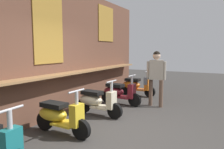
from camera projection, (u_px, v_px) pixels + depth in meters
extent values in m
plane|color=#383533|center=(120.00, 132.00, 4.50)|extent=(26.80, 26.80, 0.00)
cube|color=brown|center=(46.00, 51.00, 5.25)|extent=(9.57, 0.25, 3.44)
cube|color=olive|center=(57.00, 75.00, 5.18)|extent=(8.62, 0.36, 0.05)
cube|color=olive|center=(49.00, 29.00, 5.09)|extent=(0.95, 0.02, 1.65)
cube|color=olive|center=(106.00, 24.00, 7.46)|extent=(1.01, 0.02, 1.20)
cube|color=#197075|center=(11.00, 144.00, 2.88)|extent=(0.29, 0.18, 0.44)
cylinder|color=#B7B7BC|center=(11.00, 135.00, 2.86)|extent=(0.07, 0.07, 0.70)
cylinder|color=#B7B7BC|center=(9.00, 110.00, 2.82)|extent=(0.46, 0.07, 0.04)
ellipsoid|color=gold|center=(53.00, 114.00, 4.47)|extent=(0.40, 0.71, 0.30)
cube|color=black|center=(54.00, 105.00, 4.42)|extent=(0.32, 0.56, 0.10)
cube|color=gold|center=(66.00, 123.00, 4.31)|extent=(0.39, 0.51, 0.04)
cube|color=gold|center=(77.00, 115.00, 4.14)|extent=(0.28, 0.17, 0.44)
cylinder|color=#B7B7BC|center=(77.00, 109.00, 4.12)|extent=(0.07, 0.07, 0.70)
cylinder|color=#B7B7BC|center=(76.00, 91.00, 4.08)|extent=(0.46, 0.05, 0.04)
cylinder|color=black|center=(81.00, 130.00, 4.12)|extent=(0.11, 0.40, 0.40)
cylinder|color=black|center=(45.00, 121.00, 4.62)|extent=(0.11, 0.40, 0.40)
ellipsoid|color=beige|center=(91.00, 100.00, 5.71)|extent=(0.40, 0.71, 0.30)
cube|color=black|center=(92.00, 93.00, 5.67)|extent=(0.32, 0.56, 0.10)
cube|color=beige|center=(102.00, 107.00, 5.56)|extent=(0.40, 0.51, 0.04)
cube|color=beige|center=(111.00, 100.00, 5.38)|extent=(0.29, 0.17, 0.44)
cylinder|color=#B7B7BC|center=(111.00, 95.00, 5.36)|extent=(0.07, 0.07, 0.70)
cylinder|color=#B7B7BC|center=(111.00, 81.00, 5.32)|extent=(0.46, 0.05, 0.04)
cylinder|color=black|center=(115.00, 111.00, 5.36)|extent=(0.11, 0.40, 0.40)
cylinder|color=black|center=(83.00, 106.00, 5.86)|extent=(0.11, 0.40, 0.40)
ellipsoid|color=maroon|center=(114.00, 91.00, 6.88)|extent=(0.42, 0.72, 0.30)
cube|color=black|center=(115.00, 85.00, 6.83)|extent=(0.33, 0.57, 0.10)
cube|color=maroon|center=(123.00, 97.00, 6.72)|extent=(0.41, 0.52, 0.04)
cube|color=maroon|center=(132.00, 91.00, 6.54)|extent=(0.29, 0.18, 0.44)
cylinder|color=#B7B7BC|center=(132.00, 87.00, 6.52)|extent=(0.07, 0.07, 0.70)
cylinder|color=#B7B7BC|center=(132.00, 76.00, 6.48)|extent=(0.46, 0.06, 0.04)
cylinder|color=black|center=(135.00, 100.00, 6.52)|extent=(0.12, 0.41, 0.40)
cylinder|color=black|center=(107.00, 96.00, 7.04)|extent=(0.12, 0.41, 0.40)
ellipsoid|color=orange|center=(131.00, 85.00, 8.15)|extent=(0.40, 0.71, 0.30)
cube|color=black|center=(133.00, 80.00, 8.10)|extent=(0.32, 0.56, 0.10)
cube|color=orange|center=(140.00, 89.00, 7.99)|extent=(0.40, 0.51, 0.04)
cube|color=orange|center=(147.00, 84.00, 7.82)|extent=(0.29, 0.17, 0.44)
cylinder|color=#B7B7BC|center=(147.00, 81.00, 7.80)|extent=(0.07, 0.07, 0.70)
cylinder|color=#B7B7BC|center=(148.00, 71.00, 7.76)|extent=(0.46, 0.05, 0.04)
cylinder|color=black|center=(150.00, 92.00, 7.80)|extent=(0.11, 0.40, 0.40)
cylinder|color=black|center=(125.00, 89.00, 8.30)|extent=(0.11, 0.40, 0.40)
cylinder|color=brown|center=(161.00, 94.00, 6.42)|extent=(0.12, 0.12, 0.84)
cylinder|color=brown|center=(151.00, 92.00, 6.63)|extent=(0.12, 0.12, 0.84)
cube|color=#ADA393|center=(156.00, 70.00, 6.44)|extent=(0.31, 0.46, 0.59)
sphere|color=beige|center=(157.00, 56.00, 6.39)|extent=(0.23, 0.23, 0.23)
sphere|color=black|center=(157.00, 55.00, 6.39)|extent=(0.21, 0.21, 0.21)
cylinder|color=#ADA393|center=(165.00, 71.00, 6.39)|extent=(0.08, 0.08, 0.56)
cylinder|color=#ADA393|center=(148.00, 70.00, 6.50)|extent=(0.08, 0.08, 0.56)
cube|color=#4C4C51|center=(145.00, 81.00, 6.53)|extent=(0.28, 0.17, 0.20)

